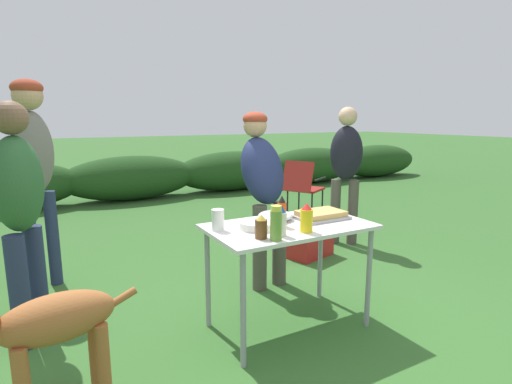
{
  "coord_description": "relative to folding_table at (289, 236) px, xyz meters",
  "views": [
    {
      "loc": [
        -1.46,
        -2.18,
        1.45
      ],
      "look_at": [
        -0.0,
        0.46,
        0.89
      ],
      "focal_mm": 28.0,
      "sensor_mm": 36.0,
      "label": 1
    }
  ],
  "objects": [
    {
      "name": "camp_chair_green_behind_table",
      "position": [
        1.99,
        2.64,
        -0.2
      ],
      "size": [
        0.74,
        0.69,
        0.83
      ],
      "rotation": [
        0.0,
        0.0,
        -1.05
      ],
      "color": "maroon",
      "rests_on": "ground"
    },
    {
      "name": "mustard_bottle",
      "position": [
        0.0,
        -0.2,
        0.17
      ],
      "size": [
        0.08,
        0.08,
        0.19
      ],
      "color": "yellow",
      "rests_on": "folding_table"
    },
    {
      "name": "food_tray",
      "position": [
        0.29,
        0.03,
        0.1
      ],
      "size": [
        0.36,
        0.26,
        0.06
      ],
      "color": "#9E9EA3",
      "rests_on": "folding_table"
    },
    {
      "name": "mixing_bowl",
      "position": [
        -0.02,
        0.15,
        0.11
      ],
      "size": [
        0.25,
        0.25,
        0.06
      ],
      "primitive_type": "ellipsoid",
      "color": "silver",
      "rests_on": "folding_table"
    },
    {
      "name": "plate_stack",
      "position": [
        -0.23,
        0.03,
        0.1
      ],
      "size": [
        0.25,
        0.25,
        0.05
      ],
      "primitive_type": "cylinder",
      "color": "white",
      "rests_on": "folding_table"
    },
    {
      "name": "paper_cup_stack",
      "position": [
        -0.48,
        0.11,
        0.15
      ],
      "size": [
        0.08,
        0.08,
        0.14
      ],
      "primitive_type": "cylinder",
      "color": "white",
      "rests_on": "folding_table"
    },
    {
      "name": "cooler_box",
      "position": [
        1.0,
        1.12,
        -0.49
      ],
      "size": [
        0.55,
        0.44,
        0.34
      ],
      "rotation": [
        0.0,
        0.0,
        0.28
      ],
      "color": "#B21E1E",
      "rests_on": "ground"
    },
    {
      "name": "standing_person_in_red_jacket",
      "position": [
        -1.58,
        0.68,
        0.26
      ],
      "size": [
        0.42,
        0.46,
        1.56
      ],
      "rotation": [
        0.0,
        0.0,
        1.07
      ],
      "color": "#232D4C",
      "rests_on": "ground"
    },
    {
      "name": "ground_plane",
      "position": [
        0.0,
        0.0,
        -0.66
      ],
      "size": [
        60.0,
        60.0,
        0.0
      ],
      "primitive_type": "plane",
      "color": "#336028"
    },
    {
      "name": "mayo_bottle",
      "position": [
        -0.18,
        -0.19,
        0.17
      ],
      "size": [
        0.06,
        0.06,
        0.19
      ],
      "color": "silver",
      "rests_on": "folding_table"
    },
    {
      "name": "folding_table",
      "position": [
        0.0,
        0.0,
        0.0
      ],
      "size": [
        1.1,
        0.64,
        0.74
      ],
      "color": "silver",
      "rests_on": "ground"
    },
    {
      "name": "shrub_hedge",
      "position": [
        0.0,
        5.09,
        -0.27
      ],
      "size": [
        14.4,
        0.9,
        0.79
      ],
      "color": "#1E4219",
      "rests_on": "ground"
    },
    {
      "name": "standing_person_with_beanie",
      "position": [
        0.22,
        0.74,
        0.26
      ],
      "size": [
        0.43,
        0.51,
        1.5
      ],
      "rotation": [
        0.0,
        0.0,
        0.1
      ],
      "color": "#4C473D",
      "rests_on": "ground"
    },
    {
      "name": "dog",
      "position": [
        -1.49,
        -0.21,
        -0.18
      ],
      "size": [
        0.84,
        0.3,
        0.7
      ],
      "rotation": [
        0.0,
        0.0,
        1.7
      ],
      "color": "#9E5B2D",
      "rests_on": "ground"
    },
    {
      "name": "beer_bottle",
      "position": [
        -0.32,
        -0.18,
        0.15
      ],
      "size": [
        0.08,
        0.08,
        0.15
      ],
      "color": "brown",
      "rests_on": "folding_table"
    },
    {
      "name": "relish_jar",
      "position": [
        -0.26,
        -0.25,
        0.18
      ],
      "size": [
        0.07,
        0.07,
        0.21
      ],
      "color": "olive",
      "rests_on": "folding_table"
    },
    {
      "name": "hot_sauce_bottle",
      "position": [
        -0.07,
        -0.01,
        0.18
      ],
      "size": [
        0.06,
        0.06,
        0.21
      ],
      "color": "#CC4214",
      "rests_on": "folding_table"
    },
    {
      "name": "standing_person_in_dark_puffer",
      "position": [
        1.62,
        1.28,
        0.28
      ],
      "size": [
        0.45,
        0.44,
        1.57
      ],
      "rotation": [
        0.0,
        0.0,
        -0.72
      ],
      "color": "#4C473D",
      "rests_on": "ground"
    },
    {
      "name": "standing_person_in_olive_jacket",
      "position": [
        -1.48,
        1.58,
        0.47
      ],
      "size": [
        0.37,
        0.31,
        1.76
      ],
      "rotation": [
        0.0,
        0.0,
        0.28
      ],
      "color": "#232D4C",
      "rests_on": "ground"
    }
  ]
}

